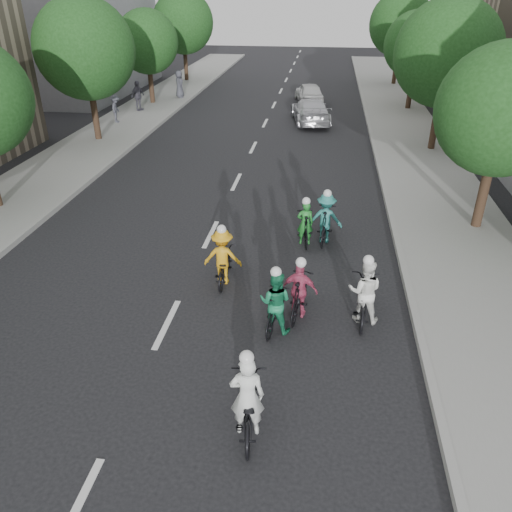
% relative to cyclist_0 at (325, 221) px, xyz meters
% --- Properties ---
extents(ground, '(120.00, 120.00, 0.00)m').
position_rel_cyclist_0_xyz_m(ground, '(-3.74, -5.06, -0.69)').
color(ground, black).
rests_on(ground, ground).
extents(sidewalk_left, '(4.00, 80.00, 0.15)m').
position_rel_cyclist_0_xyz_m(sidewalk_left, '(-11.74, 4.94, -0.62)').
color(sidewalk_left, gray).
rests_on(sidewalk_left, ground).
extents(curb_left, '(0.18, 80.00, 0.18)m').
position_rel_cyclist_0_xyz_m(curb_left, '(-9.79, 4.94, -0.60)').
color(curb_left, '#999993').
rests_on(curb_left, ground).
extents(sidewalk_right, '(4.00, 80.00, 0.15)m').
position_rel_cyclist_0_xyz_m(sidewalk_right, '(4.26, 4.94, -0.62)').
color(sidewalk_right, gray).
rests_on(sidewalk_right, ground).
extents(curb_right, '(0.18, 80.00, 0.18)m').
position_rel_cyclist_0_xyz_m(curb_right, '(2.31, 4.94, -0.60)').
color(curb_right, '#999993').
rests_on(curb_right, ground).
extents(bldg_sw, '(10.00, 14.00, 8.00)m').
position_rel_cyclist_0_xyz_m(bldg_sw, '(-19.74, 22.94, 3.31)').
color(bldg_sw, slate).
rests_on(bldg_sw, ground).
extents(tree_l_3, '(4.80, 4.80, 6.93)m').
position_rel_cyclist_0_xyz_m(tree_l_3, '(-11.94, 9.94, 3.83)').
color(tree_l_3, black).
rests_on(tree_l_3, ground).
extents(tree_l_4, '(4.00, 4.00, 5.97)m').
position_rel_cyclist_0_xyz_m(tree_l_4, '(-11.94, 18.94, 3.27)').
color(tree_l_4, black).
rests_on(tree_l_4, ground).
extents(tree_l_5, '(4.80, 4.80, 6.93)m').
position_rel_cyclist_0_xyz_m(tree_l_5, '(-11.94, 27.94, 3.83)').
color(tree_l_5, black).
rests_on(tree_l_5, ground).
extents(tree_r_0, '(4.00, 4.00, 5.97)m').
position_rel_cyclist_0_xyz_m(tree_r_0, '(5.06, 1.54, 3.27)').
color(tree_r_0, black).
rests_on(tree_r_0, ground).
extents(tree_r_1, '(4.80, 4.80, 6.93)m').
position_rel_cyclist_0_xyz_m(tree_r_1, '(5.06, 10.54, 3.83)').
color(tree_r_1, black).
rests_on(tree_r_1, ground).
extents(tree_r_2, '(4.00, 4.00, 5.97)m').
position_rel_cyclist_0_xyz_m(tree_r_2, '(5.06, 19.54, 3.27)').
color(tree_r_2, black).
rests_on(tree_r_2, ground).
extents(tree_r_3, '(4.80, 4.80, 6.93)m').
position_rel_cyclist_0_xyz_m(tree_r_3, '(5.06, 28.54, 3.83)').
color(tree_r_3, black).
rests_on(tree_r_3, ground).
extents(cyclist_0, '(1.11, 1.92, 1.78)m').
position_rel_cyclist_0_xyz_m(cyclist_0, '(0.00, 0.00, 0.00)').
color(cyclist_0, black).
rests_on(cyclist_0, ground).
extents(cyclist_1, '(0.71, 1.74, 1.58)m').
position_rel_cyclist_0_xyz_m(cyclist_1, '(-0.63, -0.21, -0.12)').
color(cyclist_1, black).
rests_on(cyclist_1, ground).
extents(cyclist_2, '(0.86, 1.73, 1.74)m').
position_rel_cyclist_0_xyz_m(cyclist_2, '(-1.10, -4.85, -0.04)').
color(cyclist_2, black).
rests_on(cyclist_2, ground).
extents(cyclist_3, '(1.06, 1.76, 1.76)m').
position_rel_cyclist_0_xyz_m(cyclist_3, '(-2.74, -2.90, -0.05)').
color(cyclist_3, black).
rests_on(cyclist_3, ground).
extents(cyclist_4, '(0.88, 1.97, 1.88)m').
position_rel_cyclist_0_xyz_m(cyclist_4, '(-1.28, -7.99, -0.08)').
color(cyclist_4, black).
rests_on(cyclist_4, ground).
extents(cyclist_5, '(0.86, 1.97, 1.81)m').
position_rel_cyclist_0_xyz_m(cyclist_5, '(1.00, -4.15, -0.05)').
color(cyclist_5, black).
rests_on(cyclist_5, ground).
extents(cyclist_6, '(0.93, 1.85, 1.66)m').
position_rel_cyclist_0_xyz_m(cyclist_6, '(-0.57, -4.19, -0.07)').
color(cyclist_6, black).
rests_on(cyclist_6, ground).
extents(follow_car_lead, '(2.76, 5.06, 1.39)m').
position_rel_cyclist_0_xyz_m(follow_car_lead, '(-1.11, 15.48, 0.00)').
color(follow_car_lead, silver).
rests_on(follow_car_lead, ground).
extents(follow_car_trail, '(2.33, 4.19, 1.35)m').
position_rel_cyclist_0_xyz_m(follow_car_trail, '(-1.43, 21.01, -0.02)').
color(follow_car_trail, silver).
rests_on(follow_car_trail, ground).
extents(spectator_0, '(0.75, 1.08, 1.53)m').
position_rel_cyclist_0_xyz_m(spectator_0, '(-12.26, 13.38, 0.22)').
color(spectator_0, '#4F515C').
rests_on(spectator_0, sidewalk_left).
extents(spectator_1, '(0.85, 1.15, 1.82)m').
position_rel_cyclist_0_xyz_m(spectator_1, '(-12.03, 16.47, 0.37)').
color(spectator_1, '#52505E').
rests_on(spectator_1, sidewalk_left).
extents(spectator_2, '(0.76, 0.99, 1.81)m').
position_rel_cyclist_0_xyz_m(spectator_2, '(-10.54, 20.84, 0.36)').
color(spectator_2, '#454651').
rests_on(spectator_2, sidewalk_left).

